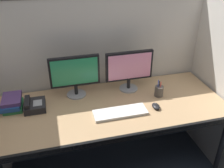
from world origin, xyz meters
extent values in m
cube|color=beige|center=(0.00, 0.74, 0.78)|extent=(2.20, 0.05, 1.55)
cube|color=beige|center=(0.99, 0.20, 0.78)|extent=(0.05, 1.40, 1.55)
cube|color=tan|center=(0.00, 0.30, 0.72)|extent=(1.90, 0.80, 0.04)
cube|color=black|center=(0.00, -0.09, 0.72)|extent=(1.90, 0.02, 0.05)
cylinder|color=black|center=(0.89, -0.04, 0.35)|extent=(0.04, 0.04, 0.70)
cylinder|color=black|center=(-0.89, 0.64, 0.35)|extent=(0.04, 0.04, 0.70)
cylinder|color=black|center=(0.89, 0.64, 0.35)|extent=(0.04, 0.04, 0.70)
cylinder|color=gray|center=(-0.28, 0.54, 0.75)|extent=(0.17, 0.17, 0.01)
cylinder|color=black|center=(-0.28, 0.54, 0.80)|extent=(0.03, 0.03, 0.09)
cube|color=black|center=(-0.28, 0.54, 0.98)|extent=(0.43, 0.03, 0.27)
cube|color=#268C59|center=(-0.28, 0.53, 0.98)|extent=(0.39, 0.01, 0.23)
cylinder|color=gray|center=(0.21, 0.53, 0.75)|extent=(0.17, 0.17, 0.01)
cylinder|color=black|center=(0.21, 0.53, 0.80)|extent=(0.03, 0.03, 0.09)
cube|color=black|center=(0.21, 0.53, 0.98)|extent=(0.43, 0.03, 0.27)
cube|color=pink|center=(0.21, 0.51, 0.98)|extent=(0.39, 0.01, 0.23)
cube|color=silver|center=(0.02, 0.17, 0.75)|extent=(0.43, 0.15, 0.02)
ellipsoid|color=black|center=(0.33, 0.18, 0.76)|extent=(0.06, 0.10, 0.03)
cylinder|color=#59595B|center=(0.33, 0.19, 0.77)|extent=(0.01, 0.01, 0.01)
cube|color=black|center=(-0.64, 0.42, 0.77)|extent=(0.17, 0.19, 0.06)
cube|color=black|center=(-0.69, 0.42, 0.81)|extent=(0.04, 0.17, 0.03)
cube|color=gray|center=(-0.61, 0.41, 0.80)|extent=(0.07, 0.09, 0.00)
cube|color=#26723F|center=(-0.81, 0.48, 0.76)|extent=(0.15, 0.21, 0.03)
cube|color=#1E478C|center=(-0.82, 0.47, 0.79)|extent=(0.15, 0.21, 0.04)
cube|color=#4C3366|center=(-0.81, 0.49, 0.82)|extent=(0.15, 0.21, 0.03)
cylinder|color=#4C4742|center=(0.43, 0.35, 0.79)|extent=(0.08, 0.08, 0.09)
cylinder|color=red|center=(0.43, 0.33, 0.82)|extent=(0.01, 0.01, 0.14)
cylinder|color=#263FB2|center=(0.42, 0.35, 0.83)|extent=(0.01, 0.01, 0.15)
cylinder|color=black|center=(0.43, 0.35, 0.82)|extent=(0.01, 0.01, 0.14)
camera|label=1|loc=(-0.45, -1.39, 1.94)|focal=40.23mm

